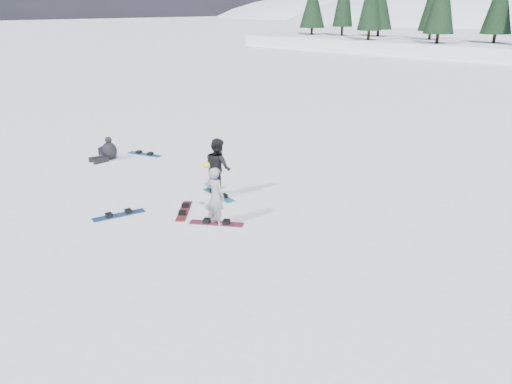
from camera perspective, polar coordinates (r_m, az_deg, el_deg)
ground at (r=14.31m, az=-8.36°, el=-3.02°), size 420.00×420.00×0.00m
snowboarder_woman at (r=13.54m, az=-4.64°, el=-0.43°), size 0.60×0.41×1.79m
snowboarder_man at (r=15.58m, az=-4.36°, el=2.80°), size 1.05×0.91×1.87m
seated_rider at (r=20.34m, az=-16.55°, el=4.52°), size 0.69×1.10×0.90m
gear_bag at (r=21.10m, az=-16.87°, el=4.49°), size 0.53×0.46×0.30m
snowboard_woman at (r=13.86m, az=-4.53°, el=-3.60°), size 1.40×1.08×0.03m
snowboard_man at (r=15.88m, az=-4.28°, el=-0.36°), size 1.53×0.54×0.03m
snowboard_loose_a at (r=14.88m, az=-15.39°, el=-2.56°), size 0.67×1.52×0.03m
snowboard_loose_b at (r=14.79m, az=-8.21°, el=-2.16°), size 1.22×1.30×0.03m
snowboard_loose_c at (r=20.74m, az=-12.61°, el=4.22°), size 1.51×0.72×0.03m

